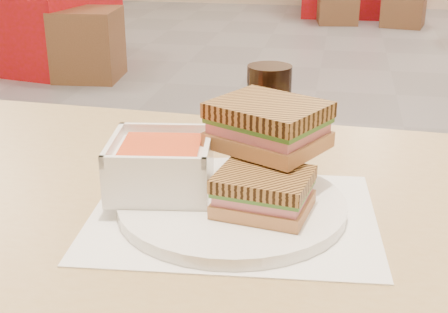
% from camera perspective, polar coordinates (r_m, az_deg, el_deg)
% --- Properties ---
extents(main_table, '(1.23, 0.76, 0.75)m').
position_cam_1_polar(main_table, '(0.87, -7.39, -10.46)').
color(main_table, '#A28858').
rests_on(main_table, ground).
extents(tray_liner, '(0.36, 0.30, 0.00)m').
position_cam_1_polar(tray_liner, '(0.76, 0.80, -5.42)').
color(tray_liner, white).
rests_on(tray_liner, main_table).
extents(plate, '(0.28, 0.28, 0.01)m').
position_cam_1_polar(plate, '(0.77, 0.74, -4.48)').
color(plate, white).
rests_on(plate, tray_liner).
extents(soup_bowl, '(0.14, 0.14, 0.07)m').
position_cam_1_polar(soup_bowl, '(0.79, -5.75, -0.95)').
color(soup_bowl, white).
rests_on(soup_bowl, plate).
extents(panini_lower, '(0.12, 0.10, 0.05)m').
position_cam_1_polar(panini_lower, '(0.73, 3.61, -3.23)').
color(panini_lower, '#BF7E4C').
rests_on(panini_lower, plate).
extents(panini_upper, '(0.17, 0.16, 0.06)m').
position_cam_1_polar(panini_upper, '(0.78, 4.06, 2.88)').
color(panini_upper, '#BF7E4C').
rests_on(panini_upper, panini_lower).
extents(cola_glass, '(0.06, 0.06, 0.14)m').
position_cam_1_polar(cola_glass, '(0.92, 4.08, 4.06)').
color(cola_glass, black).
rests_on(cola_glass, main_table).
extents(bg_table_0, '(1.07, 1.07, 0.80)m').
position_cam_1_polar(bg_table_0, '(4.86, -16.71, 12.65)').
color(bg_table_0, '#AE0A1C').
rests_on(bg_table_0, ground).
extents(bg_chair_0r, '(0.45, 0.45, 0.47)m').
position_cam_1_polar(bg_chair_0r, '(4.40, -12.28, 9.95)').
color(bg_chair_0r, brown).
rests_on(bg_chair_0r, ground).
extents(bg_chair_2l, '(0.43, 0.43, 0.43)m').
position_cam_1_polar(bg_chair_2l, '(6.57, 10.34, 13.71)').
color(bg_chair_2l, brown).
rests_on(bg_chair_2l, ground).
extents(bg_chair_2r, '(0.46, 0.46, 0.44)m').
position_cam_1_polar(bg_chair_2r, '(6.55, 16.09, 13.23)').
color(bg_chair_2r, brown).
rests_on(bg_chair_2r, ground).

